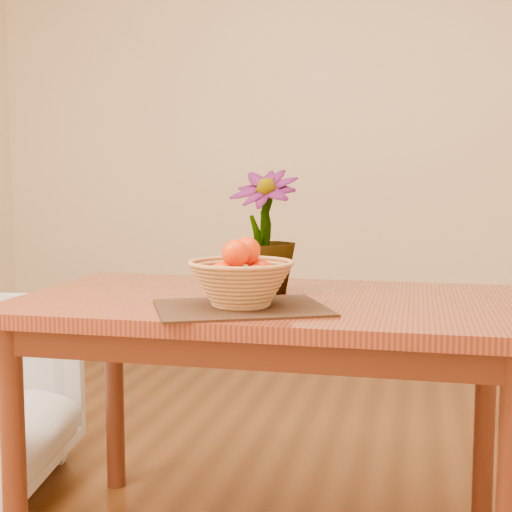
# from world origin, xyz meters

# --- Properties ---
(wall_back) EXTENTS (4.00, 0.02, 2.70)m
(wall_back) POSITION_xyz_m (0.00, 2.25, 1.35)
(wall_back) COLOR #FFEAC2
(wall_back) RESTS_ON floor
(table) EXTENTS (1.40, 0.80, 0.75)m
(table) POSITION_xyz_m (0.00, 0.30, 0.66)
(table) COLOR maroon
(table) RESTS_ON floor
(placemat) EXTENTS (0.52, 0.47, 0.01)m
(placemat) POSITION_xyz_m (-0.03, 0.10, 0.75)
(placemat) COLOR #391E15
(placemat) RESTS_ON table
(wicker_basket) EXTENTS (0.27, 0.27, 0.11)m
(wicker_basket) POSITION_xyz_m (-0.03, 0.10, 0.81)
(wicker_basket) COLOR #C27E51
(wicker_basket) RESTS_ON placemat
(orange_pile) EXTENTS (0.16, 0.17, 0.13)m
(orange_pile) POSITION_xyz_m (-0.03, 0.10, 0.86)
(orange_pile) COLOR #F03303
(orange_pile) RESTS_ON wicker_basket
(potted_plant) EXTENTS (0.23, 0.23, 0.36)m
(potted_plant) POSITION_xyz_m (-0.04, 0.38, 0.93)
(potted_plant) COLOR #1C4213
(potted_plant) RESTS_ON table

